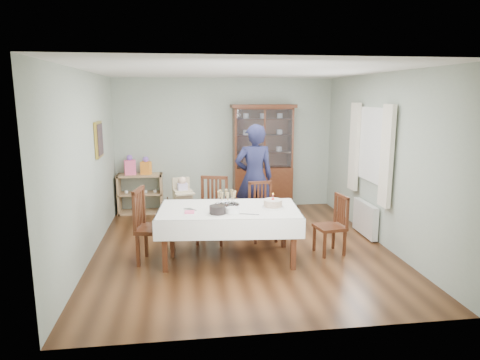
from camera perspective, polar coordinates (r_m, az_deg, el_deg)
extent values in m
plane|color=#593319|center=(6.81, 0.21, -8.97)|extent=(5.00, 5.00, 0.00)
plane|color=#9EAA99|center=(8.93, -1.99, 4.78)|extent=(4.50, 0.00, 4.50)
plane|color=#9EAA99|center=(6.56, -19.67, 1.79)|extent=(0.00, 5.00, 5.00)
plane|color=#9EAA99|center=(7.13, 18.44, 2.58)|extent=(0.00, 5.00, 5.00)
plane|color=white|center=(6.40, 0.22, 14.35)|extent=(5.00, 5.00, 0.00)
cube|color=#482412|center=(6.15, -1.52, -4.15)|extent=(1.98, 1.21, 0.06)
cube|color=silver|center=(6.14, -1.52, -3.83)|extent=(2.09, 1.32, 0.01)
cube|color=#482412|center=(8.95, 2.99, -1.06)|extent=(1.20, 0.45, 0.90)
cube|color=white|center=(8.60, 3.29, 5.52)|extent=(1.12, 0.01, 1.16)
cube|color=#482412|center=(8.75, 3.10, 9.82)|extent=(1.30, 0.48, 0.07)
cube|color=tan|center=(8.96, -13.02, -4.15)|extent=(0.90, 0.38, 0.04)
cube|color=tan|center=(8.87, -13.13, -1.78)|extent=(0.90, 0.38, 0.03)
cube|color=tan|center=(8.80, -13.24, 0.63)|extent=(0.90, 0.38, 0.04)
cube|color=tan|center=(8.92, -15.81, -1.84)|extent=(0.04, 0.38, 0.80)
cube|color=tan|center=(8.84, -10.42, -1.72)|extent=(0.04, 0.38, 0.80)
cube|color=gold|center=(7.29, -18.32, 5.14)|extent=(0.04, 0.48, 0.58)
cube|color=white|center=(7.36, 17.31, 4.47)|extent=(0.04, 1.02, 1.22)
cube|color=silver|center=(6.80, 18.98, 2.99)|extent=(0.07, 0.30, 1.55)
cube|color=silver|center=(7.91, 15.00, 4.30)|extent=(0.07, 0.30, 1.55)
cube|color=white|center=(7.58, 16.35, -4.95)|extent=(0.10, 0.80, 0.55)
cube|color=#482412|center=(6.94, -3.79, -4.43)|extent=(0.59, 0.59, 0.05)
cube|color=#482412|center=(7.07, -3.43, -1.71)|extent=(0.44, 0.17, 0.56)
cube|color=#482412|center=(7.04, 3.09, -4.59)|extent=(0.46, 0.46, 0.05)
cube|color=#482412|center=(7.15, 2.69, -2.17)|extent=(0.41, 0.08, 0.50)
cube|color=#482412|center=(6.21, -11.25, -6.41)|extent=(0.57, 0.57, 0.05)
cube|color=#482412|center=(6.19, -13.32, -3.70)|extent=(0.14, 0.46, 0.57)
cube|color=#482412|center=(6.58, 11.87, -6.18)|extent=(0.46, 0.46, 0.05)
cube|color=#482412|center=(6.60, 13.35, -3.96)|extent=(0.10, 0.38, 0.47)
imported|color=black|center=(7.47, 1.90, 0.30)|extent=(0.71, 0.49, 1.87)
cube|color=tan|center=(7.63, -7.66, -2.11)|extent=(0.36, 0.34, 0.22)
cube|color=tan|center=(7.59, -7.69, -0.76)|extent=(0.32, 0.12, 0.26)
cube|color=tan|center=(7.62, -7.67, -1.57)|extent=(0.35, 0.22, 0.03)
cube|color=silver|center=(7.60, -7.68, -1.04)|extent=(0.19, 0.16, 0.16)
sphere|color=beige|center=(7.57, -7.71, -0.09)|extent=(0.14, 0.14, 0.14)
cylinder|color=silver|center=(6.29, -1.76, -3.39)|extent=(0.37, 0.37, 0.01)
torus|color=silver|center=(6.28, -1.76, -3.29)|extent=(0.37, 0.37, 0.01)
cylinder|color=white|center=(6.20, 4.40, -3.59)|extent=(0.31, 0.31, 0.02)
cylinder|color=brown|center=(6.19, 4.41, -3.09)|extent=(0.27, 0.27, 0.10)
cylinder|color=silver|center=(6.18, 4.41, -2.64)|extent=(0.27, 0.27, 0.01)
cylinder|color=#F24C4C|center=(6.16, 4.42, -2.23)|extent=(0.01, 0.01, 0.07)
sphere|color=yellow|center=(6.16, 4.42, -1.84)|extent=(0.02, 0.02, 0.02)
cylinder|color=black|center=(5.87, -3.01, -3.97)|extent=(0.27, 0.27, 0.11)
cylinder|color=white|center=(5.88, -0.93, -4.08)|extent=(0.23, 0.23, 0.08)
cube|color=#FF5D8D|center=(5.95, -6.75, -4.27)|extent=(0.14, 0.14, 0.02)
cube|color=silver|center=(5.82, 1.21, -4.58)|extent=(0.27, 0.12, 0.01)
cube|color=#FF5D8D|center=(8.77, -14.45, 1.64)|extent=(0.24, 0.18, 0.29)
sphere|color=#E533B2|center=(8.74, -14.52, 2.90)|extent=(0.12, 0.12, 0.12)
cube|color=orange|center=(8.74, -12.41, 1.57)|extent=(0.22, 0.18, 0.25)
sphere|color=#E533B2|center=(8.71, -12.46, 2.70)|extent=(0.12, 0.12, 0.12)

